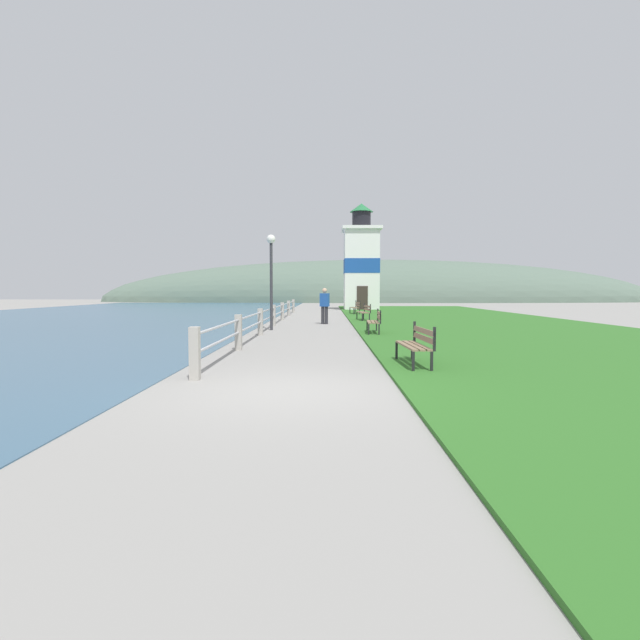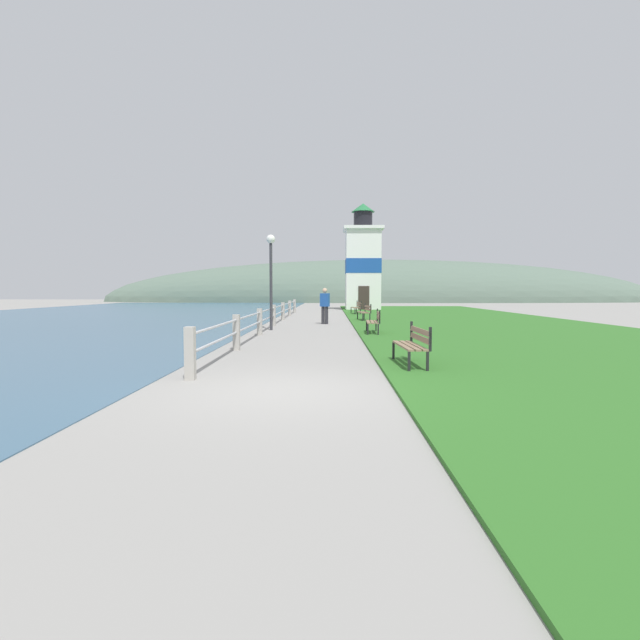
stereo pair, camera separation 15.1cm
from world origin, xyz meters
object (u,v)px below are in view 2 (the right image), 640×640
at_px(person_strolling, 325,305).
at_px(lighthouse, 363,264).
at_px(lamp_post, 271,264).
at_px(park_bench_near, 413,342).
at_px(park_bench_far, 365,311).
at_px(park_bench_midway, 375,320).
at_px(park_bench_by_lighthouse, 357,307).

bearing_deg(person_strolling, lighthouse, 15.54).
bearing_deg(lamp_post, lighthouse, 76.42).
bearing_deg(park_bench_near, park_bench_far, -93.20).
xyz_separation_m(park_bench_far, lighthouse, (0.89, 15.61, 3.36)).
height_order(park_bench_near, park_bench_midway, same).
bearing_deg(person_strolling, park_bench_by_lighthouse, 12.78).
xyz_separation_m(lighthouse, lamp_post, (-5.25, -21.71, -1.16)).
relative_size(park_bench_midway, lighthouse, 0.20).
relative_size(park_bench_far, park_bench_by_lighthouse, 1.03).
height_order(park_bench_by_lighthouse, lighthouse, lighthouse).
height_order(park_bench_midway, lamp_post, lamp_post).
bearing_deg(park_bench_midway, park_bench_far, -88.89).
distance_m(park_bench_near, lighthouse, 31.87).
distance_m(park_bench_by_lighthouse, lighthouse, 9.07).
relative_size(park_bench_near, person_strolling, 1.03).
xyz_separation_m(park_bench_midway, park_bench_far, (0.22, 8.03, 0.00)).
xyz_separation_m(park_bench_near, park_bench_by_lighthouse, (0.05, 23.31, -0.00)).
bearing_deg(park_bench_midway, park_bench_near, 93.48).
bearing_deg(park_bench_far, person_strolling, 41.50).
relative_size(park_bench_by_lighthouse, person_strolling, 0.99).
xyz_separation_m(park_bench_midway, person_strolling, (-1.93, 5.67, 0.42)).
xyz_separation_m(park_bench_midway, park_bench_by_lighthouse, (0.17, 15.27, -0.00)).
relative_size(park_bench_midway, park_bench_far, 0.98).
bearing_deg(lighthouse, park_bench_far, -93.26).
distance_m(park_bench_midway, park_bench_far, 8.04).
relative_size(park_bench_near, lamp_post, 0.46).
relative_size(park_bench_midway, park_bench_by_lighthouse, 1.00).
xyz_separation_m(person_strolling, lamp_post, (-2.20, -3.74, 1.78)).
bearing_deg(park_bench_near, park_bench_by_lighthouse, -92.97).
bearing_deg(park_bench_midway, person_strolling, -68.51).
bearing_deg(park_bench_far, park_bench_by_lighthouse, -95.82).
bearing_deg(park_bench_by_lighthouse, park_bench_near, 83.39).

